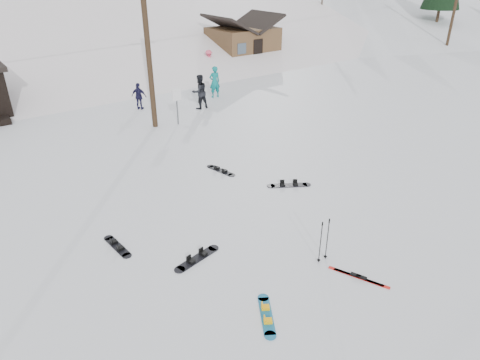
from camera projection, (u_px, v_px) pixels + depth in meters
ground at (336, 298)px, 10.63m from camera, size 200.00×200.00×0.00m
ski_slope at (8, 129)px, 55.50m from camera, size 60.00×85.24×65.97m
ridge_right at (260, 85)px, 71.53m from camera, size 45.66×93.98×54.59m
treeline_right at (286, 21)px, 59.72m from camera, size 20.00×60.00×10.00m
utility_pole at (146, 30)px, 19.58m from camera, size 2.00×0.26×9.00m
trail_sign at (177, 100)px, 21.41m from camera, size 0.50×0.09×1.85m
cabin at (243, 43)px, 35.06m from camera, size 5.39×4.40×3.77m
hero_snowboard at (267, 315)px, 10.09m from camera, size 0.91×1.30×0.10m
hero_skis at (359, 277)px, 11.32m from camera, size 0.72×1.57×0.09m
ski_poles at (324, 240)px, 11.69m from camera, size 0.36×0.10×1.31m
board_scatter_a at (197, 258)px, 12.03m from camera, size 1.58×0.57×0.11m
board_scatter_b at (117, 246)px, 12.54m from camera, size 0.37×1.43×0.10m
board_scatter_d at (289, 185)px, 15.96m from camera, size 1.46×1.02×0.12m
board_scatter_f at (221, 170)px, 17.08m from camera, size 0.52×1.46×0.10m
skier_teal at (215, 82)px, 25.94m from camera, size 0.74×0.54×1.89m
skier_dark at (200, 92)px, 23.92m from camera, size 0.93×0.73×1.92m
skier_pink at (209, 61)px, 32.15m from camera, size 1.06×0.65×1.59m
skier_navy at (139, 96)px, 23.89m from camera, size 0.85×0.89×1.49m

